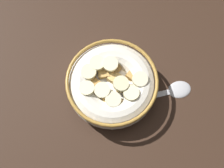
% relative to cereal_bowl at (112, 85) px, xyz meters
% --- Properties ---
extents(ground_plane, '(1.28, 1.28, 0.02)m').
position_rel_cereal_bowl_xyz_m(ground_plane, '(0.00, -0.00, -0.04)').
color(ground_plane, '#332116').
extents(cereal_bowl, '(0.16, 0.16, 0.05)m').
position_rel_cereal_bowl_xyz_m(cereal_bowl, '(0.00, 0.00, 0.00)').
color(cereal_bowl, silver).
rests_on(cereal_bowl, ground_plane).
extents(spoon, '(0.12, 0.10, 0.01)m').
position_rel_cereal_bowl_xyz_m(spoon, '(-0.10, -0.04, -0.02)').
color(spoon, '#B7B7BC').
rests_on(spoon, ground_plane).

